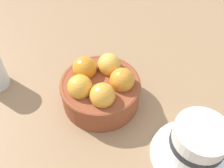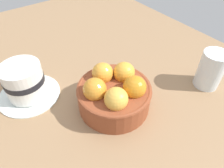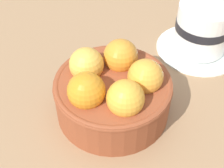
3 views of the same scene
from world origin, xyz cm
name	(u,v)px [view 1 (image 1 of 3)]	position (x,y,z in cm)	size (l,w,h in cm)	color
ground_plane	(102,107)	(0.00, 0.00, -2.18)	(133.57, 88.68, 4.36)	#997551
terracotta_bowl	(101,88)	(0.01, 0.00, 4.10)	(16.04, 16.04, 9.20)	brown
coffee_cup	(196,144)	(-14.64, -14.47, 4.08)	(14.44, 14.44, 8.66)	white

